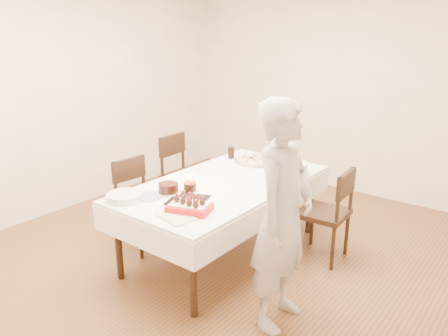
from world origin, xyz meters
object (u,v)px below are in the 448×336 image
Objects in this scene: person at (283,217)px; pizza_pepperoni at (285,163)px; pizza_white at (258,160)px; strawberry_box at (190,206)px; birthday_cake at (190,183)px; cola_glass at (231,153)px; chair_left_dessert at (143,205)px; layer_cake at (168,188)px; chair_left_savory at (186,177)px; taper_candle at (272,156)px; chair_right_savory at (323,213)px; dining_table at (224,218)px; pasta_bowl at (290,168)px.

pizza_pepperoni is at bearing 24.93° from person.
strawberry_box reaches higher than pizza_white.
birthday_cake is (-0.27, -1.20, 0.05)m from pizza_pepperoni.
person is 13.00× the size of cola_glass.
layer_cake is at bearing 168.02° from chair_left_dessert.
chair_left_savory is 0.86m from chair_left_dessert.
birthday_cake is (-0.35, -0.81, -0.13)m from taper_candle.
taper_candle is 1.79× the size of layer_cake.
person is 1.08m from birthday_cake.
chair_right_savory is 4.07× the size of layer_cake.
person reaches higher than birthday_cake.
dining_table is 0.84m from pizza_white.
chair_left_savory is 0.63m from cola_glass.
chair_right_savory is at bearing -12.88° from pizza_white.
dining_table is 0.71m from layer_cake.
birthday_cake is (0.64, 0.01, 0.37)m from chair_left_dessert.
chair_right_savory is 1.71m from chair_left_savory.
dining_table is at bearing -149.40° from chair_right_savory.
person reaches higher than chair_left_savory.
person is 1.69m from pizza_white.
pasta_bowl is at bearing 64.97° from birthday_cake.
dining_table is 0.94m from pizza_pepperoni.
taper_candle reaches higher than pizza_white.
chair_right_savory is 0.94× the size of chair_left_savory.
chair_right_savory is at bearing 4.60° from person.
dining_table is 0.84m from chair_left_dessert.
dining_table is at bearing -102.15° from pizza_pepperoni.
taper_candle reaches higher than pasta_bowl.
person is at bearing -54.21° from taper_candle.
birthday_cake reaches higher than pasta_bowl.
chair_left_dessert is 1.06m from strawberry_box.
person is 3.37× the size of pizza_white.
pizza_pepperoni is at bearing 130.96° from pasta_bowl.
pasta_bowl is at bearing 83.50° from strawberry_box.
chair_right_savory is 1.28m from cola_glass.
chair_right_savory is 6.97× the size of cola_glass.
taper_candle is (0.99, 0.82, 0.50)m from chair_left_dessert.
chair_left_dessert is 2.38× the size of pizza_pepperoni.
pizza_pepperoni is at bearing 74.36° from layer_cake.
pizza_white is 2.25× the size of layer_cake.
layer_cake is (-0.46, -0.97, -0.16)m from taper_candle.
taper_candle reaches higher than birthday_cake.
chair_right_savory is 0.74m from taper_candle.
taper_candle reaches higher than strawberry_box.
cola_glass is 1.02× the size of birthday_cake.
cola_glass is 1.11m from birthday_cake.
person reaches higher than layer_cake.
pasta_bowl is (0.19, -0.22, 0.04)m from pizza_pepperoni.
chair_right_savory is 1.32m from birthday_cake.
cola_glass is 0.39× the size of strawberry_box.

